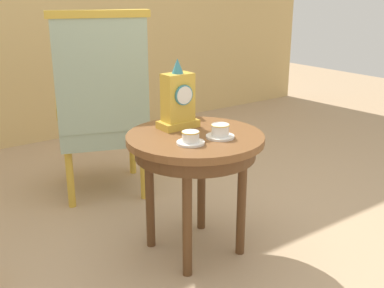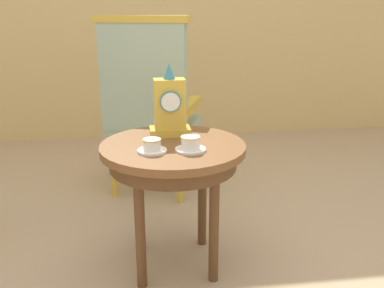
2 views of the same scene
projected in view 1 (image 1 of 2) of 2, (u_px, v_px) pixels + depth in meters
ground_plane at (196, 251)px, 2.37m from camera, size 10.00×10.00×0.00m
side_table at (195, 150)px, 2.23m from camera, size 0.65×0.65×0.61m
teacup_left at (191, 138)px, 2.06m from camera, size 0.12×0.12×0.06m
teacup_right at (220, 132)px, 2.15m from camera, size 0.13×0.13×0.06m
mantel_clock at (178, 101)px, 2.27m from camera, size 0.19×0.11×0.34m
armchair at (102, 104)px, 2.83m from camera, size 0.69×0.68×1.14m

